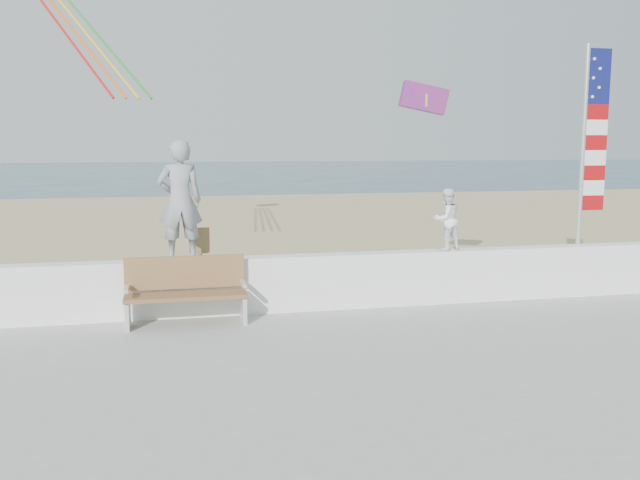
% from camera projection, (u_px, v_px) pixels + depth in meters
% --- Properties ---
extents(ground, '(220.00, 220.00, 0.00)m').
position_uv_depth(ground, '(335.00, 357.00, 9.20)').
color(ground, '#304F60').
rests_on(ground, ground).
extents(sand, '(90.00, 40.00, 0.08)m').
position_uv_depth(sand, '(253.00, 252.00, 17.89)').
color(sand, tan).
rests_on(sand, ground).
extents(seawall, '(30.00, 0.35, 0.90)m').
position_uv_depth(seawall, '(305.00, 282.00, 11.05)').
color(seawall, white).
rests_on(seawall, boardwalk).
extents(adult, '(0.70, 0.49, 1.85)m').
position_uv_depth(adult, '(180.00, 200.00, 10.42)').
color(adult, gray).
rests_on(adult, seawall).
extents(child, '(0.60, 0.53, 1.05)m').
position_uv_depth(child, '(446.00, 219.00, 11.44)').
color(child, white).
rests_on(child, seawall).
extents(bench, '(1.80, 0.57, 1.00)m').
position_uv_depth(bench, '(186.00, 290.00, 10.18)').
color(bench, brown).
rests_on(bench, boardwalk).
extents(flag, '(0.50, 0.08, 3.50)m').
position_uv_depth(flag, '(590.00, 137.00, 11.83)').
color(flag, silver).
rests_on(flag, seawall).
extents(parafoil_kite, '(0.94, 0.37, 0.63)m').
position_uv_depth(parafoil_kite, '(425.00, 98.00, 12.46)').
color(parafoil_kite, red).
rests_on(parafoil_kite, ground).
extents(sign, '(0.32, 0.07, 1.46)m').
position_uv_depth(sign, '(200.00, 264.00, 10.94)').
color(sign, brown).
rests_on(sign, sand).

